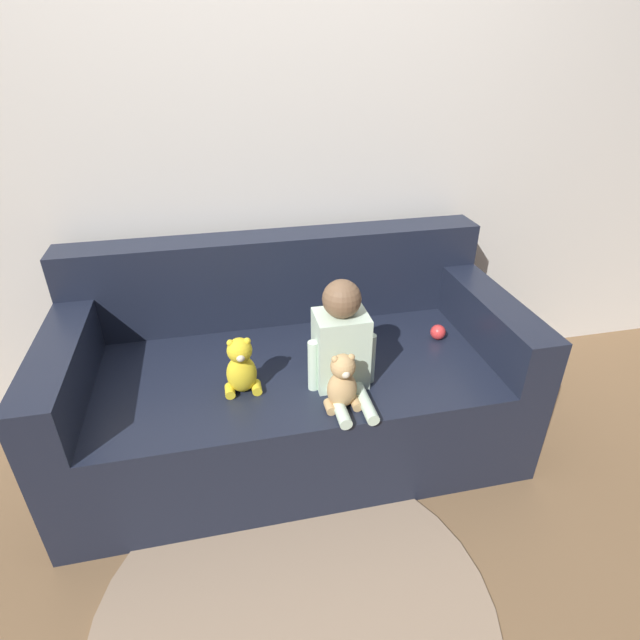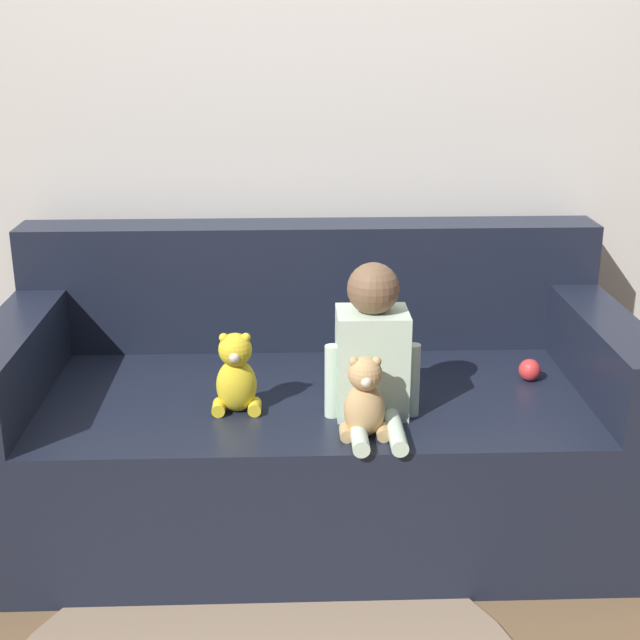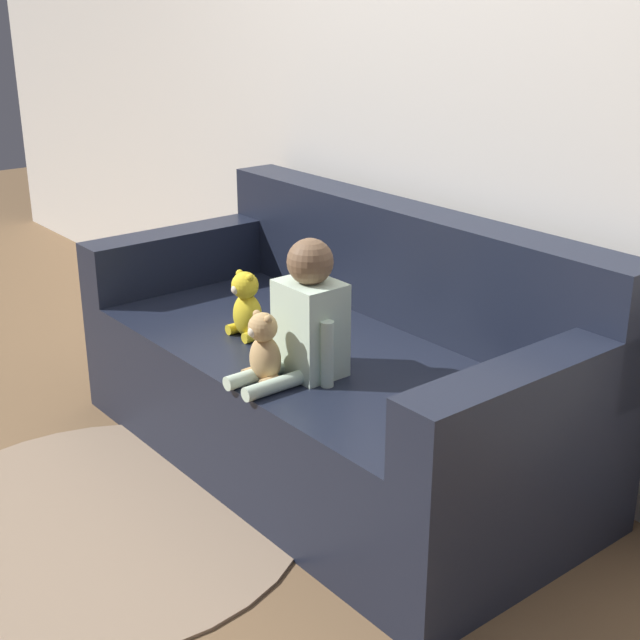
{
  "view_description": "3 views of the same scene",
  "coord_description": "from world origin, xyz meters",
  "px_view_note": "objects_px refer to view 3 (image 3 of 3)",
  "views": [
    {
      "loc": [
        -0.26,
        -1.74,
        1.64
      ],
      "look_at": [
        0.12,
        -0.02,
        0.64
      ],
      "focal_mm": 28.0,
      "sensor_mm": 36.0,
      "label": 1
    },
    {
      "loc": [
        -0.07,
        -2.5,
        1.51
      ],
      "look_at": [
        0.02,
        -0.04,
        0.68
      ],
      "focal_mm": 50.0,
      "sensor_mm": 36.0,
      "label": 2
    },
    {
      "loc": [
        2.18,
        -1.78,
        1.6
      ],
      "look_at": [
        0.01,
        -0.04,
        0.55
      ],
      "focal_mm": 50.0,
      "sensor_mm": 36.0,
      "label": 3
    }
  ],
  "objects_px": {
    "couch": "(338,376)",
    "person_baby": "(307,318)",
    "teddy_bear_brown": "(264,350)",
    "plush_toy_side": "(246,306)",
    "toy_ball": "(478,399)"
  },
  "relations": [
    {
      "from": "teddy_bear_brown",
      "to": "plush_toy_side",
      "type": "xyz_separation_m",
      "value": [
        -0.35,
        0.17,
        0.0
      ]
    },
    {
      "from": "teddy_bear_brown",
      "to": "toy_ball",
      "type": "height_order",
      "value": "teddy_bear_brown"
    },
    {
      "from": "person_baby",
      "to": "toy_ball",
      "type": "xyz_separation_m",
      "value": [
        0.51,
        0.22,
        -0.15
      ]
    },
    {
      "from": "plush_toy_side",
      "to": "toy_ball",
      "type": "bearing_deg",
      "value": 12.34
    },
    {
      "from": "couch",
      "to": "person_baby",
      "type": "distance_m",
      "value": 0.45
    },
    {
      "from": "couch",
      "to": "plush_toy_side",
      "type": "height_order",
      "value": "couch"
    },
    {
      "from": "person_baby",
      "to": "couch",
      "type": "bearing_deg",
      "value": 121.45
    },
    {
      "from": "plush_toy_side",
      "to": "person_baby",
      "type": "bearing_deg",
      "value": -4.45
    },
    {
      "from": "couch",
      "to": "teddy_bear_brown",
      "type": "height_order",
      "value": "couch"
    },
    {
      "from": "teddy_bear_brown",
      "to": "plush_toy_side",
      "type": "distance_m",
      "value": 0.39
    },
    {
      "from": "couch",
      "to": "person_baby",
      "type": "height_order",
      "value": "person_baby"
    },
    {
      "from": "couch",
      "to": "person_baby",
      "type": "xyz_separation_m",
      "value": [
        0.16,
        -0.26,
        0.33
      ]
    },
    {
      "from": "teddy_bear_brown",
      "to": "toy_ball",
      "type": "distance_m",
      "value": 0.66
    },
    {
      "from": "couch",
      "to": "teddy_bear_brown",
      "type": "distance_m",
      "value": 0.49
    },
    {
      "from": "person_baby",
      "to": "toy_ball",
      "type": "bearing_deg",
      "value": 23.75
    }
  ]
}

